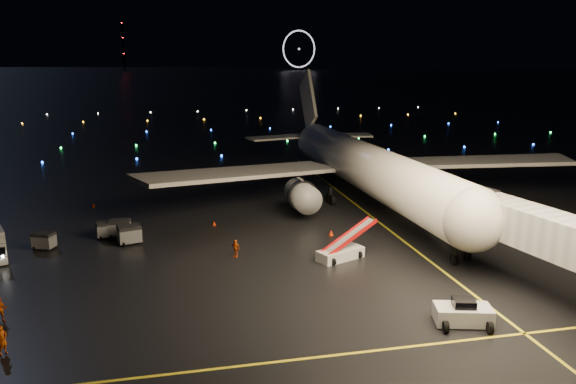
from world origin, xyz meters
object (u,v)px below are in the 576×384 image
Objects in this scene: crew_a at (2,340)px; baggage_cart_0 at (116,230)px; baggage_cart_2 at (129,235)px; baggage_cart_3 at (106,230)px; baggage_cart_1 at (120,228)px; belt_loader at (341,243)px; airliner at (358,138)px; crew_b at (0,310)px; baggage_cart_4 at (44,241)px; crew_c at (235,248)px; pushback_tug at (463,311)px.

crew_a is 23.08m from baggage_cart_0.
baggage_cart_3 is at bearing 117.50° from baggage_cart_2.
baggage_cart_3 is (-2.38, 2.51, -0.10)m from baggage_cart_2.
baggage_cart_2 is (1.09, -2.45, 0.03)m from baggage_cart_1.
belt_loader is 3.36× the size of crew_a.
belt_loader is 3.09× the size of baggage_cart_1.
crew_a reaches higher than baggage_cart_3.
airliner reaches higher than crew_b.
baggage_cart_1 is (-19.88, 10.93, -0.67)m from belt_loader.
belt_loader reaches higher than baggage_cart_4.
baggage_cart_3 is at bearing -156.45° from baggage_cart_0.
baggage_cart_2 is at bearing 132.49° from belt_loader.
baggage_cart_0 is at bearing 179.82° from baggage_cart_1.
crew_c is at bearing 3.59° from baggage_cart_4.
airliner reaches higher than belt_loader.
crew_b is 0.93× the size of baggage_cart_3.
baggage_cart_3 is (5.34, 17.80, -0.08)m from crew_b.
crew_a is 4.94m from crew_b.
airliner reaches higher than baggage_cart_0.
belt_loader reaches higher than pushback_tug.
airliner is at bearing 30.62° from crew_b.
baggage_cart_2 reaches higher than baggage_cart_3.
crew_b reaches higher than baggage_cart_4.
crew_c is 0.89× the size of baggage_cart_0.
baggage_cart_4 is at bearing -157.72° from crew_c.
pushback_tug is 29.66m from crew_a.
baggage_cart_4 is (-26.63, 8.65, -0.75)m from belt_loader.
crew_a reaches higher than baggage_cart_4.
crew_b is 15.46m from baggage_cart_4.
pushback_tug is at bearing -39.35° from baggage_cart_1.
baggage_cart_2 reaches higher than crew_b.
baggage_cart_2 is 1.14× the size of baggage_cart_4.
crew_a is at bearing -113.24° from baggage_cart_3.
pushback_tug reaches higher than crew_c.
baggage_cart_3 is at bearing 129.34° from belt_loader.
crew_a is 21.41m from crew_c.
baggage_cart_4 is at bearing 162.78° from baggage_cart_2.
pushback_tug reaches higher than baggage_cart_1.
belt_loader is at bearing 122.44° from pushback_tug.
crew_c is 0.79× the size of baggage_cart_1.
crew_b reaches higher than baggage_cart_0.
belt_loader is 20.62m from baggage_cart_2.
baggage_cart_0 is (4.99, 22.54, -0.18)m from crew_a.
baggage_cart_1 is (0.33, -0.04, 0.10)m from baggage_cart_0.
airliner is 30.47× the size of baggage_cart_0.
belt_loader reaches higher than baggage_cart_1.
belt_loader is at bearing -28.90° from crew_a.
crew_c is 13.57m from baggage_cart_1.
baggage_cart_2 is 3.46m from baggage_cart_3.
belt_loader reaches higher than crew_b.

